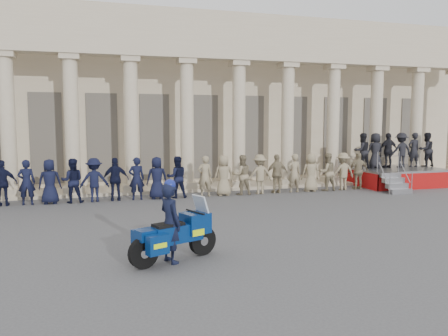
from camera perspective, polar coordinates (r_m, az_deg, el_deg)
The scene contains 6 objects.
ground at distance 13.30m, azimuth -3.60°, elevation -8.50°, with size 90.00×90.00×0.00m, color #464649.
building at distance 27.49m, azimuth -10.30°, elevation 8.41°, with size 40.00×12.50×9.00m.
officer_rank at distance 19.11m, azimuth -10.81°, elevation -1.34°, with size 22.45×0.70×1.84m.
reviewing_stand at distance 24.78m, azimuth 21.43°, elevation 1.51°, with size 4.90×4.27×2.77m.
motorcycle at distance 10.62m, azimuth -6.41°, elevation -8.58°, with size 2.26×1.40×1.53m.
rider at distance 10.47m, azimuth -7.04°, elevation -6.95°, with size 0.69×0.82×2.00m.
Camera 1 is at (-2.72, -12.58, 3.33)m, focal length 35.00 mm.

